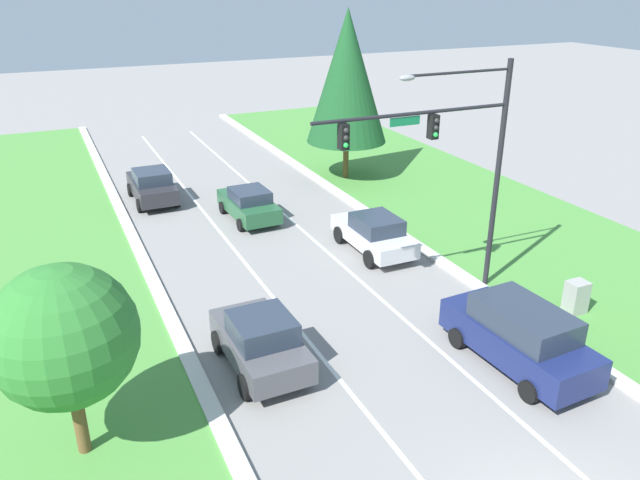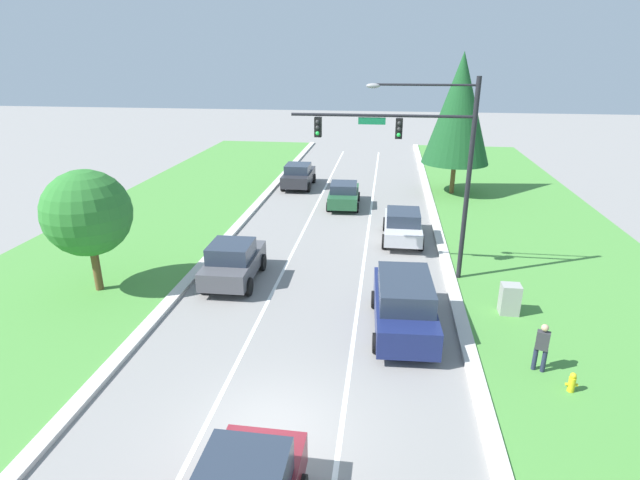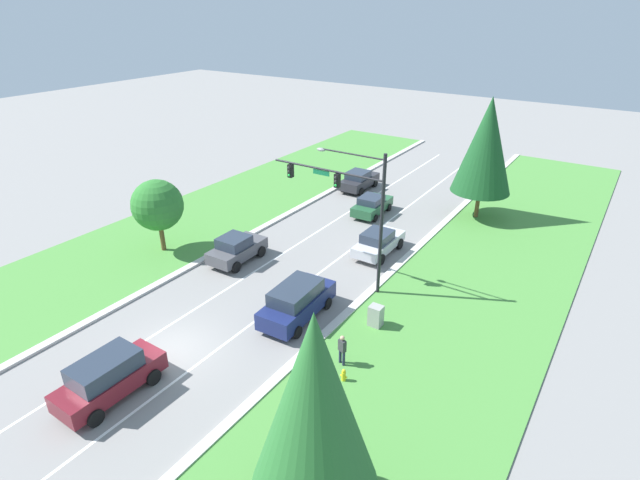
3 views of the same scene
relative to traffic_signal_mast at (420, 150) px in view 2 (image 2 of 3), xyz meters
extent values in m
plane|color=gray|center=(-3.99, -10.42, -5.62)|extent=(160.00, 160.00, 0.00)
cube|color=beige|center=(1.66, -10.42, -5.54)|extent=(0.50, 90.00, 0.15)
cube|color=beige|center=(-9.64, -10.42, -5.54)|extent=(0.50, 90.00, 0.15)
cube|color=white|center=(-5.79, -10.42, -5.62)|extent=(0.14, 81.00, 0.01)
cube|color=white|center=(-2.19, -10.42, -5.62)|extent=(0.14, 81.00, 0.01)
cylinder|color=black|center=(2.02, 0.01, -1.36)|extent=(0.20, 0.20, 8.51)
cylinder|color=black|center=(-1.64, 0.01, 1.36)|extent=(7.32, 0.12, 0.12)
cube|color=#147042|center=(-2.00, 0.01, 1.14)|extent=(1.10, 0.04, 0.28)
cylinder|color=black|center=(0.01, 0.01, 2.55)|extent=(4.03, 0.09, 0.09)
ellipsoid|color=gray|center=(-2.00, 0.01, 2.50)|extent=(0.56, 0.28, 0.20)
cube|color=black|center=(-0.91, 0.01, 0.86)|extent=(0.28, 0.32, 0.80)
sphere|color=#2D2D2D|center=(-0.91, -0.16, 1.09)|extent=(0.16, 0.16, 0.16)
sphere|color=#2D2D2D|center=(-0.91, -0.16, 0.86)|extent=(0.16, 0.16, 0.16)
sphere|color=#23D647|center=(-0.91, -0.16, 0.63)|extent=(0.16, 0.16, 0.16)
cube|color=black|center=(-4.20, 0.01, 0.86)|extent=(0.28, 0.32, 0.80)
sphere|color=#2D2D2D|center=(-4.20, -0.16, 1.09)|extent=(0.16, 0.16, 0.16)
sphere|color=#2D2D2D|center=(-4.20, -0.16, 0.86)|extent=(0.16, 0.16, 0.16)
sphere|color=#23D647|center=(-4.20, -0.16, 0.63)|extent=(0.16, 0.16, 0.16)
cube|color=#4C4C51|center=(-7.68, -1.49, -4.86)|extent=(2.02, 4.20, 0.77)
cube|color=#283342|center=(-7.67, -1.74, -4.13)|extent=(1.78, 1.91, 0.69)
cylinder|color=black|center=(-6.76, -0.19, -5.24)|extent=(0.26, 0.76, 0.75)
cylinder|color=black|center=(-8.66, -0.22, -5.24)|extent=(0.26, 0.76, 0.75)
cylinder|color=black|center=(-6.70, -2.76, -5.24)|extent=(0.26, 0.76, 0.75)
cylinder|color=black|center=(-8.60, -2.80, -5.24)|extent=(0.26, 0.76, 0.75)
cube|color=navy|center=(-0.50, -4.63, -4.81)|extent=(2.26, 5.17, 0.95)
cube|color=#283342|center=(-0.49, -4.76, -3.97)|extent=(1.96, 3.13, 0.75)
cylinder|color=black|center=(0.41, -3.01, -5.29)|extent=(0.27, 0.67, 0.66)
cylinder|color=black|center=(-1.56, -3.11, -5.29)|extent=(0.27, 0.67, 0.66)
cylinder|color=black|center=(0.57, -6.15, -5.29)|extent=(0.27, 0.67, 0.66)
cylinder|color=black|center=(-1.40, -6.25, -5.29)|extent=(0.27, 0.67, 0.66)
cube|color=#28282D|center=(-7.78, 15.18, -4.88)|extent=(1.97, 4.45, 0.79)
cube|color=#283342|center=(-7.78, 14.92, -4.17)|extent=(1.75, 2.01, 0.62)
cylinder|color=black|center=(-6.85, 16.57, -5.27)|extent=(0.25, 0.70, 0.70)
cylinder|color=black|center=(-8.74, 16.55, -5.27)|extent=(0.25, 0.70, 0.70)
cylinder|color=black|center=(-6.82, 13.82, -5.27)|extent=(0.25, 0.70, 0.70)
cylinder|color=black|center=(-8.71, 13.80, -5.27)|extent=(0.25, 0.70, 0.70)
cube|color=silver|center=(-0.34, 4.68, -4.91)|extent=(1.90, 4.58, 0.67)
cube|color=#283342|center=(-0.34, 4.40, -4.25)|extent=(1.70, 2.06, 0.64)
cylinder|color=black|center=(0.58, 6.09, -5.24)|extent=(0.24, 0.76, 0.76)
cylinder|color=black|center=(-1.26, 6.10, -5.24)|extent=(0.24, 0.76, 0.76)
cylinder|color=black|center=(0.57, 3.26, -5.24)|extent=(0.24, 0.76, 0.76)
cylinder|color=black|center=(-1.27, 3.26, -5.24)|extent=(0.24, 0.76, 0.76)
cube|color=#235633|center=(-4.00, 10.60, -4.95)|extent=(1.98, 4.31, 0.73)
cube|color=#283342|center=(-3.99, 10.35, -4.31)|extent=(1.72, 1.97, 0.55)
cylinder|color=black|center=(-3.15, 11.95, -5.31)|extent=(0.26, 0.62, 0.61)
cylinder|color=black|center=(-4.94, 11.88, -5.31)|extent=(0.26, 0.62, 0.61)
cylinder|color=black|center=(-3.05, 9.32, -5.31)|extent=(0.26, 0.62, 0.61)
cylinder|color=black|center=(-4.84, 9.26, -5.31)|extent=(0.26, 0.62, 0.61)
cube|color=#9E9E99|center=(3.49, -3.07, -4.99)|extent=(0.70, 0.60, 1.26)
cylinder|color=#232842|center=(3.49, -6.70, -5.20)|extent=(0.14, 0.14, 0.84)
cylinder|color=#232842|center=(3.74, -6.79, -5.20)|extent=(0.14, 0.14, 0.84)
cube|color=#333338|center=(3.62, -6.74, -4.48)|extent=(0.43, 0.34, 0.60)
sphere|color=tan|center=(3.62, -6.74, -4.04)|extent=(0.22, 0.22, 0.22)
cylinder|color=gold|center=(4.28, -7.69, -5.34)|extent=(0.20, 0.20, 0.55)
sphere|color=gold|center=(4.28, -7.69, -5.01)|extent=(0.18, 0.18, 0.18)
cylinder|color=gold|center=(4.16, -7.69, -5.32)|extent=(0.10, 0.09, 0.09)
cylinder|color=gold|center=(4.40, -7.69, -5.32)|extent=(0.10, 0.09, 0.09)
cylinder|color=brown|center=(3.30, 14.55, -4.49)|extent=(0.32, 0.32, 2.25)
cone|color=#194C23|center=(3.30, 14.55, 0.26)|extent=(4.54, 4.54, 7.27)
cylinder|color=brown|center=(-12.97, -3.22, -4.56)|extent=(0.32, 0.32, 2.11)
sphere|color=#2D752D|center=(-12.97, -3.22, -2.21)|extent=(3.45, 3.45, 3.45)
camera|label=1|loc=(-12.72, -16.90, 5.47)|focal=35.00mm
camera|label=2|loc=(-1.33, -20.63, 3.65)|focal=28.00mm
camera|label=3|loc=(13.14, -23.09, 10.16)|focal=28.00mm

